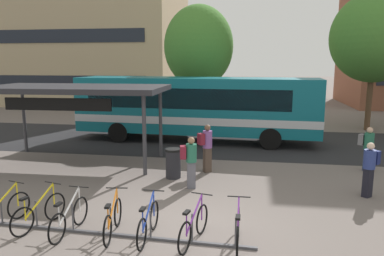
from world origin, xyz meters
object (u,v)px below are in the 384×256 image
(city_bus, at_px, (197,106))
(parked_bicycle_yellow_0, at_px, (1,211))
(street_tree_0, at_px, (199,47))
(street_tree_1, at_px, (374,38))
(parked_bicycle_white_2, at_px, (69,218))
(commuter_grey_pack_0, at_px, (368,146))
(transit_shelter, at_px, (75,91))
(commuter_maroon_pack_3, at_px, (190,159))
(parked_bicycle_purple_5, at_px, (194,227))
(commuter_maroon_pack_4, at_px, (207,145))
(parked_bicycle_yellow_1, at_px, (39,213))
(trash_bin, at_px, (173,163))
(parked_bicycle_orange_3, at_px, (113,220))
(parked_bicycle_purple_6, at_px, (238,231))
(commuter_navy_pack_2, at_px, (370,166))
(parked_bicycle_blue_4, at_px, (148,223))

(city_bus, bearing_deg, parked_bicycle_yellow_0, -103.84)
(street_tree_0, xyz_separation_m, street_tree_1, (10.02, 0.24, 0.45))
(parked_bicycle_white_2, xyz_separation_m, commuter_grey_pack_0, (8.35, 6.55, 0.56))
(transit_shelter, bearing_deg, street_tree_0, 67.26)
(commuter_maroon_pack_3, bearing_deg, commuter_grey_pack_0, 11.95)
(parked_bicycle_purple_5, xyz_separation_m, street_tree_1, (7.92, 15.35, 4.95))
(parked_bicycle_white_2, height_order, commuter_grey_pack_0, commuter_grey_pack_0)
(commuter_maroon_pack_4, bearing_deg, parked_bicycle_yellow_1, -159.16)
(parked_bicycle_yellow_1, xyz_separation_m, trash_bin, (2.36, 4.39, 0.13))
(parked_bicycle_orange_3, xyz_separation_m, street_tree_0, (-0.20, 15.05, 4.50))
(parked_bicycle_purple_6, relative_size, commuter_navy_pack_2, 1.04)
(street_tree_1, bearing_deg, commuter_maroon_pack_3, -126.20)
(parked_bicycle_yellow_0, distance_m, parked_bicycle_yellow_1, 0.96)
(parked_bicycle_white_2, xyz_separation_m, street_tree_1, (10.86, 15.36, 4.95))
(city_bus, xyz_separation_m, commuter_grey_pack_0, (6.94, -4.23, -0.83))
(commuter_maroon_pack_4, relative_size, street_tree_1, 0.22)
(city_bus, distance_m, street_tree_0, 5.37)
(parked_bicycle_purple_5, bearing_deg, transit_shelter, 56.33)
(parked_bicycle_yellow_0, distance_m, transit_shelter, 6.41)
(parked_bicycle_yellow_1, height_order, parked_bicycle_orange_3, same)
(parked_bicycle_yellow_1, bearing_deg, transit_shelter, 32.13)
(transit_shelter, distance_m, commuter_navy_pack_2, 10.70)
(transit_shelter, bearing_deg, parked_bicycle_orange_3, -59.37)
(commuter_maroon_pack_4, height_order, street_tree_0, street_tree_0)
(parked_bicycle_yellow_1, relative_size, street_tree_0, 0.23)
(commuter_grey_pack_0, distance_m, street_tree_0, 12.06)
(commuter_maroon_pack_4, xyz_separation_m, street_tree_1, (8.31, 9.94, 4.32))
(city_bus, relative_size, transit_shelter, 1.72)
(parked_bicycle_yellow_0, xyz_separation_m, commuter_grey_pack_0, (10.18, 6.44, 0.56))
(parked_bicycle_white_2, bearing_deg, city_bus, -4.44)
(commuter_navy_pack_2, height_order, trash_bin, commuter_navy_pack_2)
(parked_bicycle_blue_4, distance_m, commuter_maroon_pack_3, 3.62)
(parked_bicycle_yellow_0, bearing_deg, parked_bicycle_orange_3, -75.66)
(parked_bicycle_yellow_0, height_order, street_tree_1, street_tree_1)
(commuter_navy_pack_2, height_order, street_tree_0, street_tree_0)
(parked_bicycle_blue_4, height_order, trash_bin, trash_bin)
(commuter_navy_pack_2, distance_m, commuter_maroon_pack_4, 5.35)
(parked_bicycle_yellow_1, bearing_deg, city_bus, 2.51)
(parked_bicycle_white_2, distance_m, parked_bicycle_purple_5, 2.94)
(commuter_grey_pack_0, bearing_deg, commuter_maroon_pack_3, -119.21)
(commuter_maroon_pack_4, bearing_deg, city_bus, 65.92)
(parked_bicycle_purple_6, xyz_separation_m, commuter_maroon_pack_3, (-1.65, 3.65, 0.57))
(parked_bicycle_purple_5, xyz_separation_m, commuter_navy_pack_2, (4.67, 3.69, 0.57))
(commuter_navy_pack_2, relative_size, commuter_maroon_pack_3, 1.00)
(parked_bicycle_purple_6, distance_m, commuter_maroon_pack_4, 5.68)
(parked_bicycle_purple_5, xyz_separation_m, street_tree_0, (-2.09, 15.11, 4.50))
(parked_bicycle_orange_3, distance_m, parked_bicycle_blue_4, 0.85)
(transit_shelter, distance_m, commuter_maroon_pack_4, 5.57)
(commuter_maroon_pack_4, xyz_separation_m, street_tree_0, (-1.70, 9.70, 3.87))
(parked_bicycle_blue_4, bearing_deg, parked_bicycle_yellow_0, 89.10)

